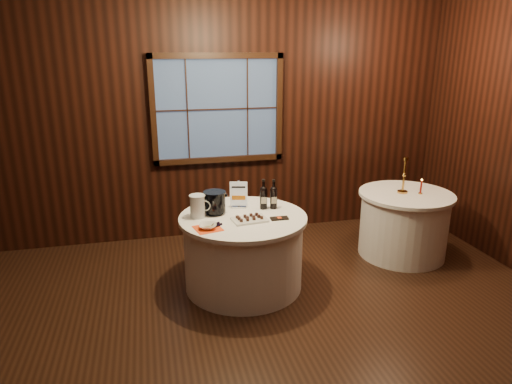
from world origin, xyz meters
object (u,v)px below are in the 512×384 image
object	(u,v)px
grape_bunch	(218,225)
sign_stand	(239,198)
ice_bucket	(215,202)
main_table	(243,251)
chocolate_box	(279,218)
side_table	(403,224)
port_bottle_right	(274,196)
brass_candlestick	(404,180)
glass_pitcher	(198,206)
red_candle	(421,188)
cracker_bowl	(208,226)
port_bottle_left	(263,196)
chocolate_plate	(250,219)

from	to	relation	value
grape_bunch	sign_stand	bearing A→B (deg)	58.35
sign_stand	ice_bucket	world-z (taller)	sign_stand
main_table	chocolate_box	xyz separation A→B (m)	(0.33, -0.17, 0.39)
side_table	port_bottle_right	distance (m)	1.73
port_bottle_right	brass_candlestick	size ratio (longest dim) A/B	0.74
main_table	ice_bucket	xyz separation A→B (m)	(-0.26, 0.13, 0.51)
port_bottle_right	brass_candlestick	distance (m)	1.61
grape_bunch	glass_pitcher	world-z (taller)	glass_pitcher
chocolate_box	red_candle	distance (m)	1.85
glass_pitcher	cracker_bowl	size ratio (longest dim) A/B	1.39
grape_bunch	cracker_bowl	size ratio (longest dim) A/B	0.94
port_bottle_left	chocolate_plate	world-z (taller)	port_bottle_left
chocolate_box	brass_candlestick	xyz separation A→B (m)	(1.63, 0.49, 0.14)
ice_bucket	chocolate_box	world-z (taller)	ice_bucket
main_table	grape_bunch	bearing A→B (deg)	-141.80
port_bottle_right	chocolate_box	xyz separation A→B (m)	(-0.03, -0.32, -0.13)
sign_stand	port_bottle_left	distance (m)	0.26
side_table	grape_bunch	xyz separation A→B (m)	(-2.29, -0.53, 0.40)
port_bottle_left	chocolate_plate	size ratio (longest dim) A/B	0.89
cracker_bowl	red_candle	world-z (taller)	red_candle
side_table	cracker_bowl	distance (m)	2.48
cracker_bowl	brass_candlestick	bearing A→B (deg)	13.70
glass_pitcher	port_bottle_right	bearing A→B (deg)	19.91
sign_stand	grape_bunch	xyz separation A→B (m)	(-0.30, -0.48, -0.08)
sign_stand	red_candle	distance (m)	2.12
side_table	port_bottle_right	bearing A→B (deg)	-174.74
chocolate_box	cracker_bowl	distance (m)	0.72
main_table	sign_stand	xyz separation A→B (m)	(0.01, 0.26, 0.48)
chocolate_box	grape_bunch	bearing A→B (deg)	-173.10
brass_candlestick	glass_pitcher	bearing A→B (deg)	-174.19
chocolate_plate	glass_pitcher	xyz separation A→B (m)	(-0.47, 0.22, 0.10)
side_table	red_candle	distance (m)	0.48
side_table	chocolate_box	xyz separation A→B (m)	(-1.67, -0.47, 0.39)
sign_stand	side_table	bearing A→B (deg)	15.99
main_table	cracker_bowl	world-z (taller)	cracker_bowl
sign_stand	chocolate_box	xyz separation A→B (m)	(0.32, -0.43, -0.09)
main_table	port_bottle_left	size ratio (longest dim) A/B	4.04
sign_stand	chocolate_box	world-z (taller)	sign_stand
main_table	red_candle	size ratio (longest dim) A/B	7.13
port_bottle_right	ice_bucket	bearing A→B (deg)	-172.10
ice_bucket	glass_pitcher	world-z (taller)	ice_bucket
chocolate_box	glass_pitcher	distance (m)	0.81
port_bottle_left	chocolate_plate	bearing A→B (deg)	-116.55
chocolate_plate	cracker_bowl	world-z (taller)	chocolate_plate
glass_pitcher	cracker_bowl	xyz separation A→B (m)	(0.05, -0.33, -0.09)
port_bottle_right	ice_bucket	size ratio (longest dim) A/B	1.33
main_table	cracker_bowl	xyz separation A→B (m)	(-0.39, -0.25, 0.41)
sign_stand	chocolate_plate	xyz separation A→B (m)	(0.02, -0.40, -0.08)
chocolate_plate	red_candle	world-z (taller)	red_candle
port_bottle_right	brass_candlestick	world-z (taller)	brass_candlestick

